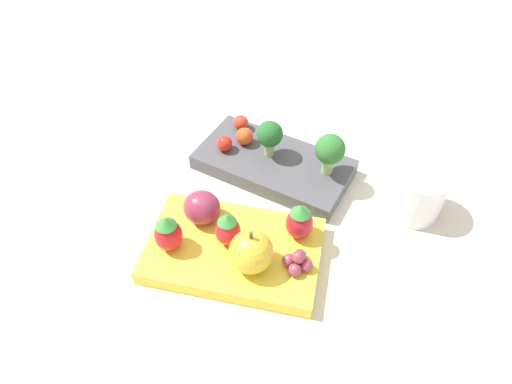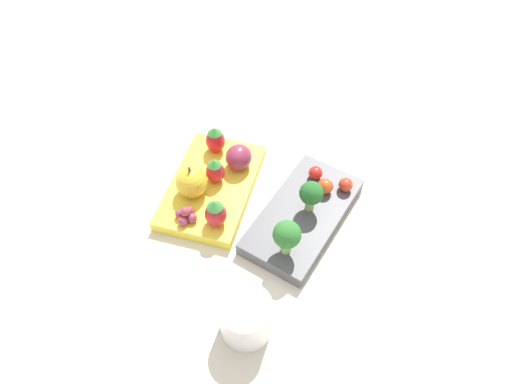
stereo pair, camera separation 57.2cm
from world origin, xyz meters
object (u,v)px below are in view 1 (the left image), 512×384
Objects in this scene: broccoli_floret_1 at (330,150)px; strawberry_1 at (168,233)px; bento_box_fruit at (237,251)px; cherry_tomato_0 at (245,136)px; bento_box_savoury at (272,164)px; strawberry_0 at (228,229)px; cherry_tomato_2 at (224,144)px; plum at (202,207)px; cherry_tomato_1 at (241,123)px; grape_cluster at (298,262)px; broccoli_floret_0 at (270,135)px; apple at (251,252)px; strawberry_2 at (300,222)px; drinking_cup at (417,193)px.

broccoli_floret_1 is 0.21m from strawberry_1.
cherry_tomato_0 is (-0.05, 0.16, 0.02)m from bento_box_fruit.
bento_box_savoury is 0.14m from bento_box_fruit.
bento_box_fruit is 0.03m from strawberry_0.
plum is (0.02, -0.12, 0.01)m from cherry_tomato_2.
cherry_tomato_1 is 0.63× the size of grape_cluster.
broccoli_floret_0 is 0.13m from plum.
cherry_tomato_1 is at bearing 109.17° from bento_box_fruit.
broccoli_floret_0 is 2.48× the size of cherry_tomato_2.
apple is 1.17× the size of strawberry_2.
cherry_tomato_2 is 0.48× the size of strawberry_0.
broccoli_floret_1 is 1.22× the size of strawberry_1.
grape_cluster is 0.17m from drinking_cup.
strawberry_0 is 0.93× the size of strawberry_2.
grape_cluster is at bearing -88.87° from broccoli_floret_1.
drinking_cup is (0.24, 0.16, -0.01)m from strawberry_1.
apple reaches higher than plum.
strawberry_0 reaches higher than plum.
drinking_cup reaches higher than cherry_tomato_0.
grape_cluster is at bearing 8.13° from strawberry_1.
strawberry_0 is (-0.00, -0.14, 0.03)m from bento_box_savoury.
apple reaches higher than bento_box_fruit.
bento_box_savoury is 0.04m from broccoli_floret_0.
drinking_cup is at bearing -7.09° from cherry_tomato_0.
broccoli_floret_1 reaches higher than strawberry_0.
broccoli_floret_1 is at bearing 60.91° from strawberry_0.
cherry_tomato_1 is at bearing 83.68° from cherry_tomato_2.
bento_box_savoury is 4.57× the size of strawberry_1.
bento_box_fruit is 3.57× the size of broccoli_floret_1.
cherry_tomato_1 is 0.16m from plum.
cherry_tomato_0 is at bearing 46.13° from cherry_tomato_2.
broccoli_floret_1 reaches higher than drinking_cup.
strawberry_0 is at bearing -145.40° from drinking_cup.
drinking_cup reaches higher than cherry_tomato_1.
grape_cluster reaches higher than bento_box_savoury.
strawberry_1 is at bearing -129.03° from broccoli_floret_1.
plum is at bearing -172.78° from strawberry_2.
strawberry_0 is at bearing 25.19° from strawberry_1.
strawberry_0 is at bearing -89.71° from broccoli_floret_0.
cherry_tomato_0 reaches higher than bento_box_savoury.
grape_cluster is (0.01, -0.04, -0.01)m from strawberry_2.
drinking_cup is at bearing 37.15° from bento_box_fruit.
cherry_tomato_2 is 0.48× the size of plum.
cherry_tomato_1 is 0.05m from cherry_tomato_2.
strawberry_0 reaches higher than bento_box_fruit.
cherry_tomato_2 is 0.62× the size of grape_cluster.
broccoli_floret_0 is 0.15m from strawberry_0.
strawberry_1 is (-0.07, -0.02, 0.03)m from bento_box_fruit.
grape_cluster is (0.00, -0.15, -0.03)m from broccoli_floret_1.
grape_cluster is (0.12, -0.16, -0.01)m from cherry_tomato_0.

